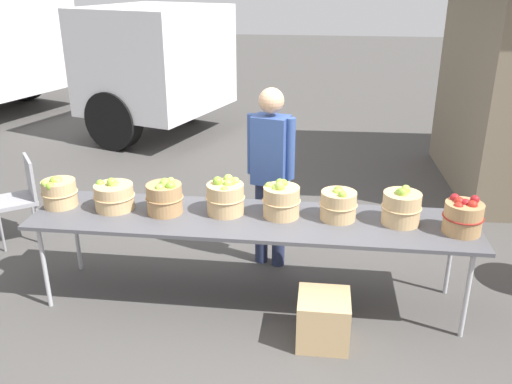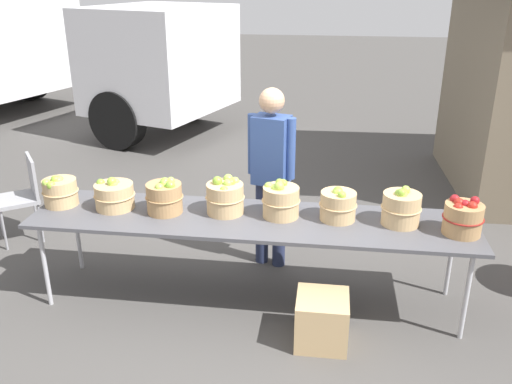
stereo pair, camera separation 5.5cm
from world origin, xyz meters
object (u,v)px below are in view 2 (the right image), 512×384
Objects in this scene: apple_basket_green_3 at (225,197)px; apple_basket_green_6 at (401,207)px; apple_basket_green_5 at (338,205)px; vendor_adult at (271,165)px; apple_basket_green_0 at (60,191)px; apple_basket_green_1 at (114,195)px; produce_crate at (322,320)px; apple_basket_green_2 at (165,197)px; apple_basket_green_4 at (281,200)px; apple_basket_red_0 at (463,217)px; market_table at (251,222)px; folding_chair at (23,192)px.

apple_basket_green_3 is 1.02× the size of apple_basket_green_6.
apple_basket_green_6 reaches higher than apple_basket_green_5.
vendor_adult is (0.31, 0.56, 0.09)m from apple_basket_green_3.
apple_basket_green_0 is 0.47m from apple_basket_green_1.
apple_basket_green_5 is 0.48m from apple_basket_green_6.
apple_basket_green_6 is at bearing 44.00° from produce_crate.
apple_basket_green_3 is 0.83× the size of produce_crate.
apple_basket_green_2 is 0.96× the size of apple_basket_green_3.
apple_basket_green_4 reaches higher than apple_basket_red_0.
apple_basket_green_4 reaches higher than apple_basket_green_1.
apple_basket_green_1 is (-1.13, 0.04, 0.14)m from market_table.
apple_basket_green_6 reaches higher than apple_basket_red_0.
apple_basket_green_2 is 1.01× the size of apple_basket_red_0.
folding_chair is (-2.65, 0.75, -0.38)m from apple_basket_green_4.
market_table is at bearing 177.89° from apple_basket_red_0.
apple_basket_green_1 is at bearing -179.19° from apple_basket_green_5.
vendor_adult is (-0.59, 0.57, 0.10)m from apple_basket_green_5.
apple_basket_green_6 is (2.28, 0.00, 0.03)m from apple_basket_green_1.
apple_basket_green_1 is at bearing -0.17° from apple_basket_green_0.
apple_basket_green_5 is at bearing 2.19° from apple_basket_green_2.
apple_basket_green_0 is 0.34× the size of folding_chair.
apple_basket_green_6 is 0.36× the size of folding_chair.
apple_basket_green_6 is (0.92, -0.02, 0.00)m from apple_basket_green_4.
vendor_adult reaches higher than market_table.
apple_basket_green_5 is (1.37, 0.05, -0.01)m from apple_basket_green_2.
vendor_adult reaches higher than apple_basket_green_4.
apple_basket_green_4 is at bearing 16.73° from market_table.
produce_crate is at bearing -17.16° from apple_basket_green_1.
market_table is 9.26× the size of produce_crate.
apple_basket_green_4 is 1.36m from apple_basket_red_0.
apple_basket_green_3 reaches higher than market_table.
apple_basket_green_0 is (-1.60, 0.05, 0.15)m from market_table.
apple_basket_green_0 reaches higher than folding_chair.
apple_basket_green_5 is at bearing 5.93° from market_table.
folding_chair reaches higher than market_table.
apple_basket_green_1 is at bearing 177.74° from market_table.
apple_basket_red_0 is (3.18, -0.10, 0.01)m from apple_basket_green_0.
market_table is 11.68× the size of apple_basket_red_0.
apple_basket_green_0 is at bearing 166.32° from produce_crate.
market_table is 0.93m from produce_crate.
apple_basket_red_0 is at bearing -8.05° from apple_basket_green_5.
apple_basket_green_2 is at bearing -176.86° from apple_basket_green_4.
apple_basket_green_2 is at bearing -179.04° from apple_basket_green_6.
apple_basket_green_1 is 0.43m from apple_basket_green_2.
vendor_adult is (-0.14, 0.57, 0.09)m from apple_basket_green_4.
apple_basket_green_3 reaches higher than apple_basket_green_1.
apple_basket_green_6 reaches higher than market_table.
apple_basket_green_3 is at bearing 2.03° from apple_basket_green_1.
apple_basket_green_1 is 0.92m from apple_basket_green_3.
folding_chair is at bearing 167.86° from apple_basket_green_6.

